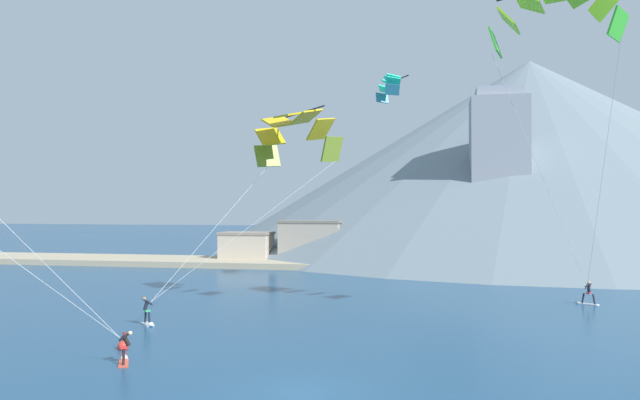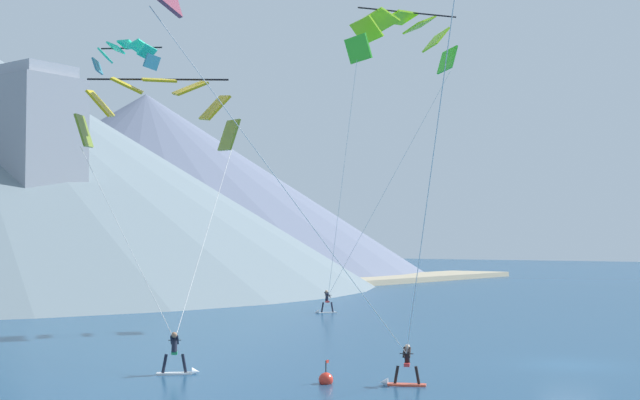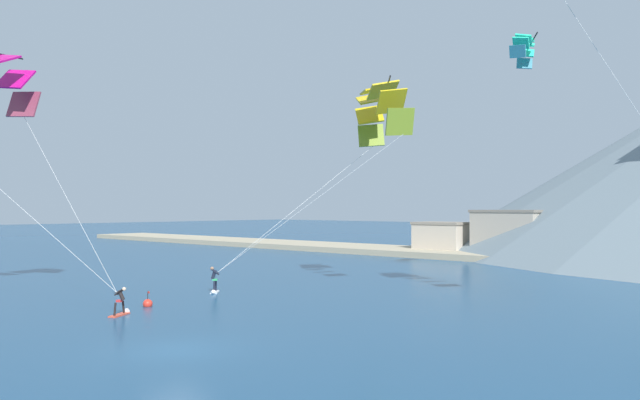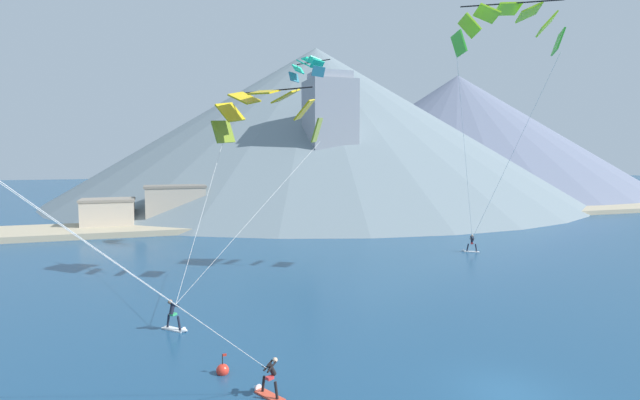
% 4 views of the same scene
% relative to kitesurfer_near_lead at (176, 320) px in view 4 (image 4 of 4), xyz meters
% --- Properties ---
extents(ground_plane, '(400.00, 400.00, 0.00)m').
position_rel_kitesurfer_near_lead_xyz_m(ground_plane, '(12.33, -11.69, -0.57)').
color(ground_plane, navy).
extents(kitesurfer_near_lead, '(1.49, 1.54, 1.83)m').
position_rel_kitesurfer_near_lead_xyz_m(kitesurfer_near_lead, '(0.00, 0.00, 0.00)').
color(kitesurfer_near_lead, white).
rests_on(kitesurfer_near_lead, ground).
extents(kitesurfer_near_trail, '(1.15, 1.73, 1.60)m').
position_rel_kitesurfer_near_lead_xyz_m(kitesurfer_near_trail, '(3.14, -8.70, -0.14)').
color(kitesurfer_near_trail, '#E54C33').
rests_on(kitesurfer_near_trail, ground).
extents(kitesurfer_mid_center, '(1.69, 1.25, 1.81)m').
position_rel_kitesurfer_near_lead_xyz_m(kitesurfer_mid_center, '(28.45, 13.86, -0.02)').
color(kitesurfer_mid_center, white).
rests_on(kitesurfer_mid_center, ground).
extents(parafoil_kite_near_lead, '(11.04, 12.38, 13.04)m').
position_rel_kitesurfer_near_lead_xyz_m(parafoil_kite_near_lead, '(7.09, 9.11, 12.27)').
color(parafoil_kite_near_lead, olive).
extents(parafoil_kite_mid_center, '(8.03, 11.66, 19.39)m').
position_rel_kitesurfer_near_lead_xyz_m(parafoil_kite_mid_center, '(24.69, 4.56, 18.71)').
color(parafoil_kite_mid_center, green).
extents(parafoil_kite_distant_high_outer, '(3.18, 4.78, 2.10)m').
position_rel_kitesurfer_near_lead_xyz_m(parafoil_kite_distant_high_outer, '(13.37, 19.14, 17.44)').
color(parafoil_kite_distant_high_outer, teal).
extents(race_marker_buoy, '(0.56, 0.56, 1.02)m').
position_rel_kitesurfer_near_lead_xyz_m(race_marker_buoy, '(1.72, -6.23, -0.42)').
color(race_marker_buoy, red).
rests_on(race_marker_buoy, ground).
extents(shoreline_strip, '(180.00, 10.00, 0.70)m').
position_rel_kitesurfer_near_lead_xyz_m(shoreline_strip, '(12.33, 38.46, -0.22)').
color(shoreline_strip, tan).
rests_on(shoreline_strip, ground).
extents(shore_building_harbour_front, '(9.88, 6.15, 3.83)m').
position_rel_kitesurfer_near_lead_xyz_m(shore_building_harbour_front, '(41.66, 42.36, 1.35)').
color(shore_building_harbour_front, silver).
rests_on(shore_building_harbour_front, ground).
extents(shore_building_promenade_mid, '(8.28, 4.53, 5.01)m').
position_rel_kitesurfer_near_lead_xyz_m(shore_building_promenade_mid, '(21.63, 42.01, 1.94)').
color(shore_building_promenade_mid, silver).
rests_on(shore_building_promenade_mid, ground).
extents(shore_building_quay_east, '(7.90, 4.18, 5.52)m').
position_rel_kitesurfer_near_lead_xyz_m(shore_building_quay_east, '(1.64, 41.25, 2.20)').
color(shore_building_quay_east, '#A89E8E').
rests_on(shore_building_quay_east, ground).
extents(shore_building_quay_west, '(7.12, 4.85, 4.81)m').
position_rel_kitesurfer_near_lead_xyz_m(shore_building_quay_west, '(33.93, 41.34, 1.84)').
color(shore_building_quay_west, silver).
rests_on(shore_building_quay_west, ground).
extents(shore_building_old_town, '(6.50, 4.52, 4.01)m').
position_rel_kitesurfer_near_lead_xyz_m(shore_building_old_town, '(-6.65, 40.72, 1.44)').
color(shore_building_old_town, beige).
rests_on(shore_building_old_town, ground).
extents(highrise_tower, '(7.00, 7.00, 22.10)m').
position_rel_kitesurfer_near_lead_xyz_m(highrise_tower, '(24.97, 45.56, 10.27)').
color(highrise_tower, gray).
rests_on(highrise_tower, ground).
extents(mountain_peak_west_ridge, '(93.22, 93.22, 29.90)m').
position_rel_kitesurfer_near_lead_xyz_m(mountain_peak_west_ridge, '(73.87, 85.05, 14.38)').
color(mountain_peak_west_ridge, slate).
rests_on(mountain_peak_west_ridge, ground).
extents(mountain_peak_central_summit, '(108.42, 108.42, 32.61)m').
position_rel_kitesurfer_near_lead_xyz_m(mountain_peak_central_summit, '(33.02, 77.36, 15.73)').
color(mountain_peak_central_summit, slate).
rests_on(mountain_peak_central_summit, ground).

